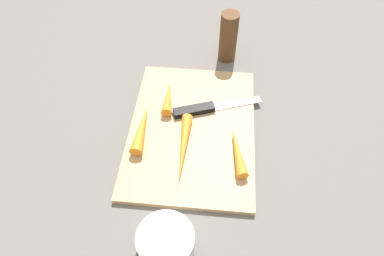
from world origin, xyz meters
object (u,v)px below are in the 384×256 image
at_px(pepper_grinder, 228,37).
at_px(carrot_long, 142,128).
at_px(knife, 199,109).
at_px(carrot_short, 237,151).
at_px(carrot_longest, 183,147).
at_px(small_bowl, 166,242).
at_px(cutting_board, 192,130).
at_px(carrot_shortest, 168,98).

bearing_deg(pepper_grinder, carrot_long, -32.05).
distance_m(knife, carrot_short, 0.14).
relative_size(carrot_long, carrot_short, 1.08).
relative_size(carrot_longest, carrot_long, 1.27).
relative_size(carrot_long, small_bowl, 1.27).
bearing_deg(knife, cutting_board, -122.52).
xyz_separation_m(small_bowl, pepper_grinder, (-0.49, 0.08, 0.04)).
bearing_deg(knife, carrot_long, -167.63).
bearing_deg(carrot_short, carrot_long, 67.86).
xyz_separation_m(carrot_short, small_bowl, (0.19, -0.11, -0.00)).
bearing_deg(carrot_short, carrot_longest, 78.51).
relative_size(carrot_longest, carrot_shortest, 1.72).
height_order(carrot_short, pepper_grinder, pepper_grinder).
bearing_deg(small_bowl, carrot_short, 149.02).
relative_size(carrot_shortest, carrot_short, 0.80).
distance_m(carrot_longest, carrot_short, 0.11).
bearing_deg(carrot_longest, knife, 167.63).
bearing_deg(carrot_shortest, small_bowl, -176.23).
height_order(cutting_board, carrot_long, carrot_long).
distance_m(knife, carrot_long, 0.13).
bearing_deg(carrot_long, carrot_shortest, -23.30).
bearing_deg(knife, carrot_longest, -121.38).
bearing_deg(small_bowl, cutting_board, 175.46).
distance_m(cutting_board, knife, 0.05).
height_order(cutting_board, carrot_shortest, carrot_shortest).
relative_size(carrot_longest, carrot_short, 1.38).
height_order(knife, small_bowl, small_bowl).
xyz_separation_m(cutting_board, pepper_grinder, (-0.24, 0.06, 0.06)).
distance_m(knife, carrot_longest, 0.11).
bearing_deg(cutting_board, carrot_longest, -11.14).
height_order(carrot_longest, carrot_shortest, same).
bearing_deg(pepper_grinder, carrot_short, 5.65).
xyz_separation_m(cutting_board, carrot_longest, (0.06, -0.01, 0.02)).
xyz_separation_m(carrot_shortest, carrot_short, (0.13, 0.15, -0.00)).
xyz_separation_m(cutting_board, knife, (-0.05, 0.01, 0.01)).
distance_m(carrot_long, carrot_shortest, 0.10).
height_order(cutting_board, knife, knife).
height_order(carrot_shortest, carrot_short, same).
xyz_separation_m(cutting_board, carrot_shortest, (-0.07, -0.06, 0.02)).
bearing_deg(cutting_board, knife, 166.75).
height_order(carrot_long, small_bowl, small_bowl).
xyz_separation_m(carrot_long, carrot_shortest, (-0.09, 0.04, -0.00)).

